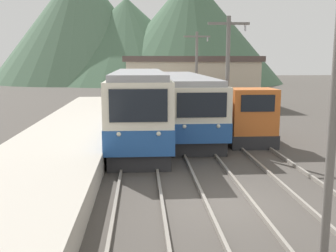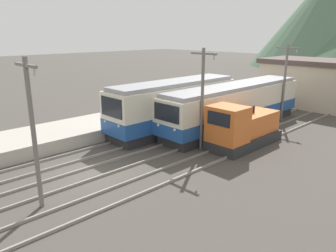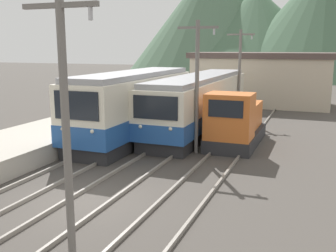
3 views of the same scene
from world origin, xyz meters
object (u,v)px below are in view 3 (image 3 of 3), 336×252
Objects in this scene: commuter_train_left at (134,108)px; shunting_locomotive at (236,123)px; catenary_mast_far at (240,70)px; catenary_mast_near at (66,118)px; commuter_train_center at (200,104)px; catenary_mast_mid at (197,82)px.

shunting_locomotive is at bearing 5.72° from commuter_train_left.
catenary_mast_far is (4.31, 8.87, 1.78)m from commuter_train_left.
commuter_train_left is 1.80× the size of catenary_mast_near.
commuter_train_center is 6.26m from catenary_mast_mid.
shunting_locomotive is at bearing 83.50° from catenary_mast_near.
catenary_mast_near is at bearing -84.76° from commuter_train_center.
catenary_mast_mid is at bearing -90.00° from catenary_mast_far.
catenary_mast_near and catenary_mast_far have the same top height.
commuter_train_left is 5.86m from shunting_locomotive.
catenary_mast_mid is at bearing -121.87° from shunting_locomotive.
catenary_mast_mid is at bearing 90.00° from catenary_mast_near.
commuter_train_left is 1.99× the size of shunting_locomotive.
commuter_train_left is 10.02m from catenary_mast_far.
catenary_mast_far is at bearing 72.99° from commuter_train_center.
catenary_mast_mid is (4.31, -1.82, 1.78)m from commuter_train_left.
catenary_mast_near reaches higher than commuter_train_left.
catenary_mast_far reaches higher than commuter_train_center.
shunting_locomotive is (3.00, -3.36, -0.43)m from commuter_train_center.
catenary_mast_mid is 10.69m from catenary_mast_far.
commuter_train_center is at bearing 104.66° from catenary_mast_mid.
commuter_train_center reaches higher than shunting_locomotive.
catenary_mast_far reaches higher than shunting_locomotive.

